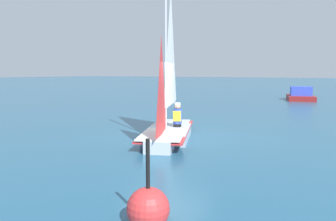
% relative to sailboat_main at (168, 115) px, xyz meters
% --- Properties ---
extents(ground_plane, '(260.00, 260.00, 0.00)m').
position_rel_sailboat_main_xyz_m(ground_plane, '(0.05, 0.02, -0.81)').
color(ground_plane, '#235675').
extents(sailboat_main, '(4.42, 2.94, 5.19)m').
position_rel_sailboat_main_xyz_m(sailboat_main, '(0.00, 0.00, 0.00)').
color(sailboat_main, '#B2BCCC').
rests_on(sailboat_main, ground_plane).
extents(sailor_helm, '(0.42, 0.40, 1.16)m').
position_rel_sailboat_main_xyz_m(sailor_helm, '(-0.45, 0.09, -0.18)').
color(sailor_helm, black).
rests_on(sailor_helm, ground_plane).
extents(sailor_crew, '(0.42, 0.40, 1.16)m').
position_rel_sailboat_main_xyz_m(sailor_crew, '(-0.77, -0.70, -0.18)').
color(sailor_crew, black).
rests_on(sailor_crew, ground_plane).
extents(motorboat_distant, '(4.06, 2.83, 1.08)m').
position_rel_sailboat_main_xyz_m(motorboat_distant, '(-18.49, 0.93, -0.44)').
color(motorboat_distant, maroon).
rests_on(motorboat_distant, ground_plane).
extents(buoy_marker, '(0.64, 0.64, 1.36)m').
position_rel_sailboat_main_xyz_m(buoy_marker, '(5.39, 2.99, -0.58)').
color(buoy_marker, red).
rests_on(buoy_marker, ground_plane).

